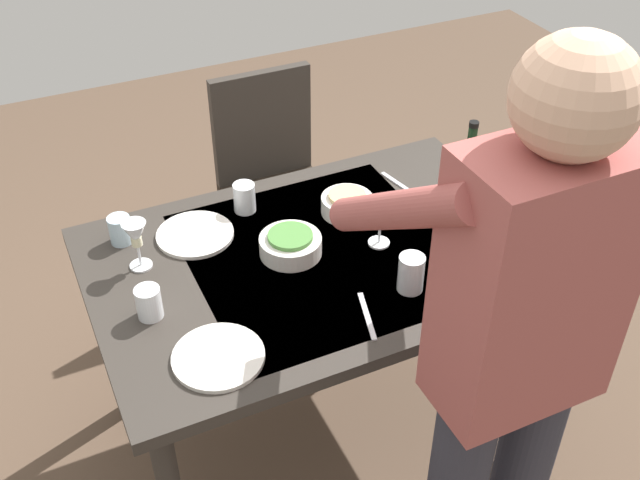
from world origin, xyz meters
TOP-DOWN VIEW (x-y plane):
  - ground_plane at (0.00, 0.00)m, footprint 6.00×6.00m
  - dining_table at (0.00, 0.00)m, footprint 1.32×0.87m
  - chair_near at (-0.18, -0.82)m, footprint 0.40×0.40m
  - person_server at (-0.12, 0.70)m, footprint 0.42×0.61m
  - wine_bottle at (-0.51, -0.03)m, footprint 0.07×0.07m
  - wine_glass_left at (-0.18, 0.03)m, footprint 0.07×0.07m
  - wine_glass_right at (0.48, -0.16)m, footprint 0.07×0.07m
  - water_cup_near_left at (0.50, -0.30)m, footprint 0.07×0.07m
  - water_cup_near_right at (-0.16, 0.24)m, footprint 0.07×0.07m
  - water_cup_far_left at (0.51, 0.05)m, footprint 0.07×0.07m
  - water_cup_far_right at (0.12, -0.30)m, footprint 0.07×0.07m
  - serving_bowl_pasta at (-0.46, 0.19)m, footprint 0.30×0.30m
  - side_bowl_salad at (0.08, -0.04)m, footprint 0.18×0.18m
  - side_bowl_bread at (-0.16, -0.15)m, footprint 0.16×0.16m
  - dinner_plate_near at (0.30, -0.23)m, footprint 0.23×0.23m
  - dinner_plate_far at (0.40, 0.27)m, footprint 0.23×0.23m
  - table_knife at (-0.39, -0.20)m, footprint 0.05×0.20m
  - table_fork at (-0.00, 0.29)m, footprint 0.06×0.18m

SIDE VIEW (x-z plane):
  - ground_plane at x=0.00m, z-range 0.00..0.00m
  - chair_near at x=-0.18m, z-range 0.07..0.98m
  - dining_table at x=0.00m, z-range 0.30..1.08m
  - table_knife at x=-0.39m, z-range 0.78..0.78m
  - table_fork at x=0.00m, z-range 0.78..0.78m
  - dinner_plate_near at x=0.30m, z-range 0.78..0.79m
  - dinner_plate_far at x=0.40m, z-range 0.78..0.79m
  - serving_bowl_pasta at x=-0.46m, z-range 0.78..0.84m
  - side_bowl_salad at x=0.08m, z-range 0.78..0.84m
  - side_bowl_bread at x=-0.16m, z-range 0.78..0.84m
  - water_cup_near_left at x=0.50m, z-range 0.78..0.86m
  - water_cup_far_left at x=0.51m, z-range 0.78..0.87m
  - water_cup_far_right at x=0.12m, z-range 0.78..0.87m
  - water_cup_near_right at x=-0.16m, z-range 0.78..0.89m
  - wine_glass_left at x=-0.18m, z-range 0.81..0.96m
  - wine_glass_right at x=0.48m, z-range 0.81..0.96m
  - wine_bottle at x=-0.51m, z-range 0.74..1.04m
  - person_server at x=-0.12m, z-range 0.12..1.81m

